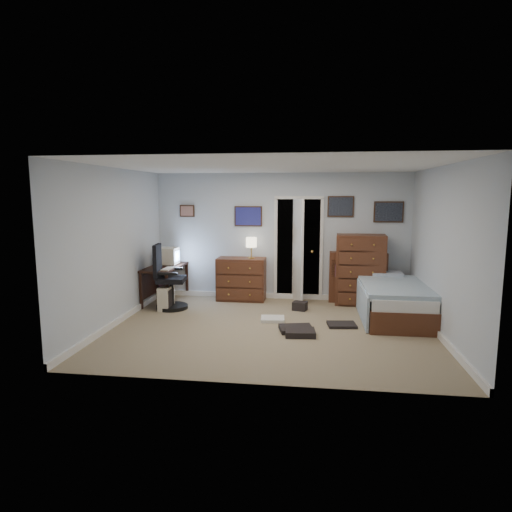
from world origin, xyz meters
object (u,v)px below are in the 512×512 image
Objects in this scene: tall_dresser at (360,270)px; bed at (392,300)px; office_chair at (168,284)px; low_dresser at (241,279)px; computer_desk at (161,274)px.

tall_dresser is 1.04m from bed.
office_chair reaches higher than bed.
low_dresser is 0.47× the size of bed.
office_chair reaches higher than computer_desk.
computer_desk is 3.83m from tall_dresser.
tall_dresser is (3.51, 0.82, 0.21)m from office_chair.
low_dresser is at bearing -177.02° from tall_dresser.
bed is (0.45, -0.87, -0.36)m from tall_dresser.
computer_desk is at bearing 114.15° from office_chair.
low_dresser is 0.71× the size of tall_dresser.
tall_dresser reaches higher than computer_desk.
computer_desk reaches higher than bed.
office_chair is 1.49m from low_dresser.
computer_desk is at bearing -171.43° from tall_dresser.
computer_desk is 0.93× the size of tall_dresser.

